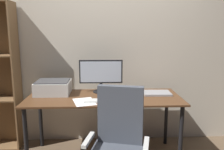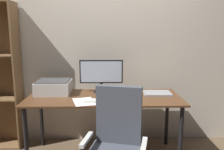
# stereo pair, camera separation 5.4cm
# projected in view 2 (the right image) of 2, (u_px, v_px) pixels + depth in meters

# --- Properties ---
(back_wall) EXTENTS (6.40, 0.10, 2.60)m
(back_wall) POSITION_uv_depth(u_px,v_px,m) (104.00, 45.00, 3.04)
(back_wall) COLOR beige
(back_wall) RESTS_ON ground
(desk) EXTENTS (1.75, 0.70, 0.74)m
(desk) POSITION_uv_depth(u_px,v_px,m) (104.00, 103.00, 2.65)
(desk) COLOR #56351E
(desk) RESTS_ON ground
(monitor) EXTENTS (0.52, 0.20, 0.39)m
(monitor) POSITION_uv_depth(u_px,v_px,m) (101.00, 74.00, 2.80)
(monitor) COLOR black
(monitor) RESTS_ON desk
(keyboard) EXTENTS (0.29, 0.12, 0.02)m
(keyboard) POSITION_uv_depth(u_px,v_px,m) (98.00, 101.00, 2.46)
(keyboard) COLOR silver
(keyboard) RESTS_ON desk
(mouse) EXTENTS (0.07, 0.10, 0.03)m
(mouse) POSITION_uv_depth(u_px,v_px,m) (120.00, 99.00, 2.48)
(mouse) COLOR black
(mouse) RESTS_ON desk
(coffee_mug) EXTENTS (0.10, 0.08, 0.09)m
(coffee_mug) POSITION_uv_depth(u_px,v_px,m) (111.00, 91.00, 2.68)
(coffee_mug) COLOR black
(coffee_mug) RESTS_ON desk
(laptop) EXTENTS (0.33, 0.24, 0.02)m
(laptop) POSITION_uv_depth(u_px,v_px,m) (157.00, 93.00, 2.74)
(laptop) COLOR #99999E
(laptop) RESTS_ON desk
(printer) EXTENTS (0.40, 0.34, 0.16)m
(printer) POSITION_uv_depth(u_px,v_px,m) (54.00, 87.00, 2.76)
(printer) COLOR silver
(printer) RESTS_ON desk
(paper_sheet) EXTENTS (0.28, 0.34, 0.00)m
(paper_sheet) POSITION_uv_depth(u_px,v_px,m) (84.00, 102.00, 2.45)
(paper_sheet) COLOR white
(paper_sheet) RESTS_ON desk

